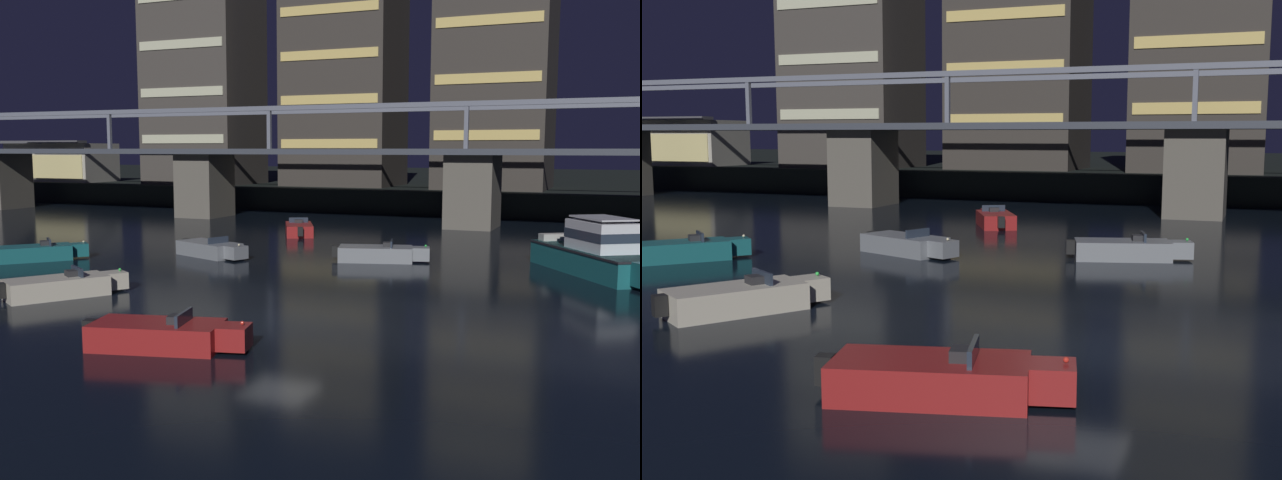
% 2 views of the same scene
% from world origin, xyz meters
% --- Properties ---
extents(ground_plane, '(400.00, 400.00, 0.00)m').
position_xyz_m(ground_plane, '(0.00, 0.00, 0.00)').
color(ground_plane, black).
extents(far_riverbank, '(240.00, 80.00, 2.20)m').
position_xyz_m(far_riverbank, '(0.00, 81.44, 1.10)').
color(far_riverbank, black).
rests_on(far_riverbank, ground).
extents(river_bridge, '(101.02, 6.40, 9.38)m').
position_xyz_m(river_bridge, '(-0.00, 33.43, 4.16)').
color(river_bridge, '#605B51').
rests_on(river_bridge, ground).
extents(tower_west_low, '(10.79, 9.04, 24.64)m').
position_xyz_m(tower_west_low, '(-32.03, 46.97, 14.37)').
color(tower_west_low, '#423D38').
rests_on(tower_west_low, far_riverbank).
extents(tower_west_tall, '(11.13, 8.92, 22.12)m').
position_xyz_m(tower_west_tall, '(-16.63, 49.29, 13.11)').
color(tower_west_tall, '#38332D').
rests_on(tower_west_tall, far_riverbank).
extents(tower_central, '(10.23, 9.69, 25.69)m').
position_xyz_m(tower_central, '(-1.15, 49.08, 14.89)').
color(tower_central, '#38332D').
rests_on(tower_central, far_riverbank).
extents(waterfront_pavilion, '(12.40, 7.40, 4.70)m').
position_xyz_m(waterfront_pavilion, '(-50.79, 45.35, 4.44)').
color(waterfront_pavilion, '#B2AD9E').
rests_on(waterfront_pavilion, far_riverbank).
extents(cabin_cruiser_near_left, '(6.77, 8.75, 2.79)m').
position_xyz_m(cabin_cruiser_near_left, '(9.77, 14.71, 1.05)').
color(cabin_cruiser_near_left, '#196066').
rests_on(cabin_cruiser_near_left, ground).
extents(speedboat_near_center, '(5.07, 3.12, 1.16)m').
position_xyz_m(speedboat_near_center, '(-10.41, 12.61, 0.41)').
color(speedboat_near_center, gray).
rests_on(speedboat_near_center, ground).
extents(speedboat_mid_left, '(4.21, 4.54, 1.16)m').
position_xyz_m(speedboat_mid_left, '(-18.35, 7.69, 0.41)').
color(speedboat_mid_left, '#196066').
rests_on(speedboat_mid_left, ground).
extents(speedboat_mid_center, '(3.43, 4.93, 1.16)m').
position_xyz_m(speedboat_mid_center, '(-10.22, 23.94, 0.41)').
color(speedboat_mid_center, maroon).
rests_on(speedboat_mid_center, ground).
extents(speedboat_mid_right, '(5.20, 2.69, 1.16)m').
position_xyz_m(speedboat_mid_right, '(-1.71, -4.36, 0.41)').
color(speedboat_mid_right, maroon).
rests_on(speedboat_mid_right, ground).
extents(speedboat_far_left, '(5.18, 2.80, 1.16)m').
position_xyz_m(speedboat_far_left, '(-1.16, 14.57, 0.41)').
color(speedboat_far_left, gray).
rests_on(speedboat_far_left, ground).
extents(speedboat_far_right, '(3.73, 4.82, 1.16)m').
position_xyz_m(speedboat_far_right, '(-10.15, 0.60, 0.41)').
color(speedboat_far_right, beige).
rests_on(speedboat_far_right, ground).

